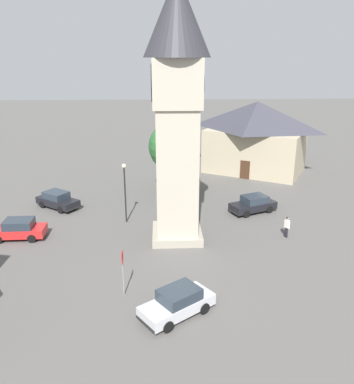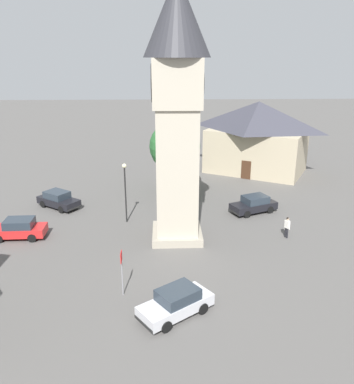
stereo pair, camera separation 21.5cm
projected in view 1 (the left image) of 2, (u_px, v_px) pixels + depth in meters
ground_plane at (177, 237)px, 30.38m from camera, size 200.00×200.00×0.00m
clock_tower at (177, 95)px, 26.85m from camera, size 4.51×4.51×18.46m
car_blue_kerb at (57, 200)px, 36.00m from camera, size 3.77×4.34×1.53m
car_silver_kerb at (178, 303)px, 21.07m from camera, size 3.78×4.34×1.53m
car_red_corner at (18, 229)px, 29.96m from camera, size 1.89×4.17×1.53m
car_white_side at (253, 204)px, 35.01m from camera, size 3.17×4.46×1.53m
pedestrian at (287, 225)px, 30.06m from camera, size 0.49×0.37×1.69m
tree at (174, 147)px, 38.85m from camera, size 5.05×5.05×7.29m
building_shop_left at (256, 136)px, 46.40m from camera, size 12.08×13.55×8.28m
lamp_post at (125, 184)px, 32.06m from camera, size 0.36×0.36×5.06m
road_sign at (123, 266)px, 22.42m from camera, size 0.60×0.07×2.80m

